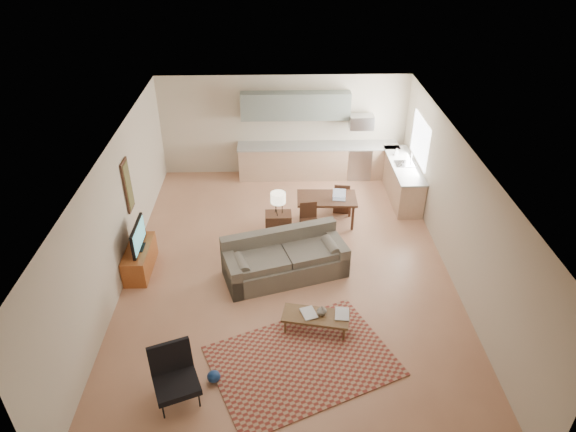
{
  "coord_description": "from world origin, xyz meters",
  "views": [
    {
      "loc": [
        -0.23,
        -8.26,
        6.5
      ],
      "look_at": [
        0.0,
        0.3,
        1.15
      ],
      "focal_mm": 32.0,
      "sensor_mm": 36.0,
      "label": 1
    }
  ],
  "objects_px": {
    "coffee_table": "(316,323)",
    "dining_table": "(326,210)",
    "tv_credenza": "(140,259)",
    "console_table": "(278,227)",
    "sofa": "(285,257)",
    "armchair": "(175,379)"
  },
  "relations": [
    {
      "from": "coffee_table",
      "to": "dining_table",
      "type": "height_order",
      "value": "dining_table"
    },
    {
      "from": "coffee_table",
      "to": "tv_credenza",
      "type": "height_order",
      "value": "tv_credenza"
    },
    {
      "from": "console_table",
      "to": "dining_table",
      "type": "relative_size",
      "value": 0.49
    },
    {
      "from": "coffee_table",
      "to": "console_table",
      "type": "xyz_separation_m",
      "value": [
        -0.62,
        2.85,
        0.16
      ]
    },
    {
      "from": "sofa",
      "to": "tv_credenza",
      "type": "height_order",
      "value": "sofa"
    },
    {
      "from": "sofa",
      "to": "console_table",
      "type": "distance_m",
      "value": 1.29
    },
    {
      "from": "sofa",
      "to": "tv_credenza",
      "type": "xyz_separation_m",
      "value": [
        -2.94,
        0.24,
        -0.16
      ]
    },
    {
      "from": "coffee_table",
      "to": "console_table",
      "type": "height_order",
      "value": "console_table"
    },
    {
      "from": "coffee_table",
      "to": "tv_credenza",
      "type": "relative_size",
      "value": 0.98
    },
    {
      "from": "armchair",
      "to": "dining_table",
      "type": "distance_m",
      "value": 5.57
    },
    {
      "from": "dining_table",
      "to": "console_table",
      "type": "bearing_deg",
      "value": -147.95
    },
    {
      "from": "sofa",
      "to": "console_table",
      "type": "height_order",
      "value": "sofa"
    },
    {
      "from": "armchair",
      "to": "tv_credenza",
      "type": "relative_size",
      "value": 0.72
    },
    {
      "from": "sofa",
      "to": "console_table",
      "type": "bearing_deg",
      "value": 78.23
    },
    {
      "from": "tv_credenza",
      "to": "sofa",
      "type": "bearing_deg",
      "value": -4.69
    },
    {
      "from": "console_table",
      "to": "dining_table",
      "type": "height_order",
      "value": "dining_table"
    },
    {
      "from": "armchair",
      "to": "dining_table",
      "type": "relative_size",
      "value": 0.64
    },
    {
      "from": "armchair",
      "to": "dining_table",
      "type": "xyz_separation_m",
      "value": [
        2.68,
        4.88,
        -0.09
      ]
    },
    {
      "from": "sofa",
      "to": "tv_credenza",
      "type": "distance_m",
      "value": 2.95
    },
    {
      "from": "sofa",
      "to": "dining_table",
      "type": "bearing_deg",
      "value": 45.57
    },
    {
      "from": "armchair",
      "to": "console_table",
      "type": "distance_m",
      "value": 4.52
    },
    {
      "from": "sofa",
      "to": "coffee_table",
      "type": "xyz_separation_m",
      "value": [
        0.5,
        -1.57,
        -0.26
      ]
    }
  ]
}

